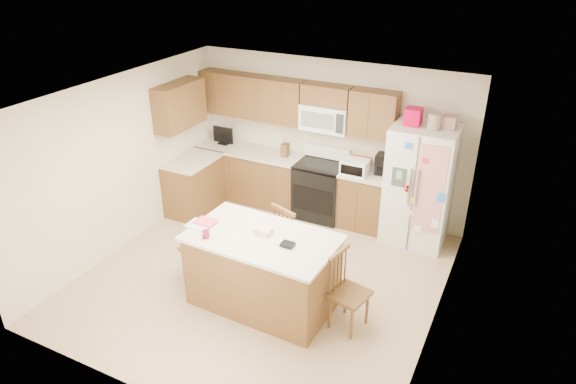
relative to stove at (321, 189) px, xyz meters
The scene contains 9 objects.
ground 1.99m from the stove, 90.00° to the right, with size 4.50×4.50×0.00m, color tan.
room_shell 2.16m from the stove, 90.00° to the right, with size 4.60×4.60×2.52m.
cabinetry 1.09m from the stove, behind, with size 3.36×1.56×2.15m.
stove is the anchor object (origin of this frame).
refrigerator 1.63m from the stove, ahead, with size 0.90×0.79×2.04m.
island 2.42m from the stove, 83.90° to the right, with size 1.88×1.10×1.06m.
windsor_chair_left 2.43m from the stove, 108.21° to the right, with size 0.51×0.52×0.92m.
windsor_chair_back 1.65m from the stove, 80.53° to the right, with size 0.56×0.55×1.03m.
windsor_chair_right 2.68m from the stove, 60.16° to the right, with size 0.48×0.50×0.98m.
Camera 1 is at (2.83, -4.96, 4.17)m, focal length 32.00 mm.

